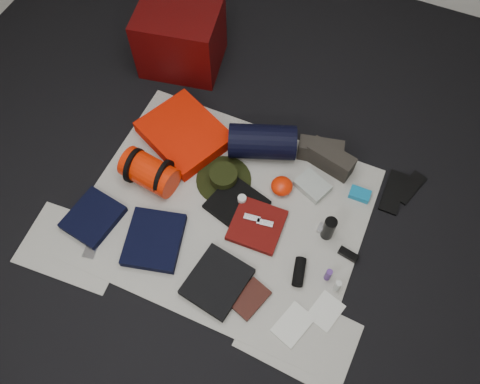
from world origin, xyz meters
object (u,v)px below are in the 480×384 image
at_px(stuff_sack, 149,172).
at_px(navy_duffel, 262,142).
at_px(red_cabinet, 181,38).
at_px(sleeping_pad, 184,134).
at_px(water_bottle, 329,228).
at_px(paperback_book, 250,299).
at_px(compact_camera, 325,230).

distance_m(stuff_sack, navy_duffel, 0.71).
bearing_deg(red_cabinet, sleeping_pad, -73.42).
height_order(sleeping_pad, water_bottle, water_bottle).
height_order(navy_duffel, water_bottle, navy_duffel).
bearing_deg(navy_duffel, paperback_book, -92.14).
bearing_deg(stuff_sack, water_bottle, 4.44).
relative_size(navy_duffel, compact_camera, 4.52).
height_order(red_cabinet, sleeping_pad, red_cabinet).
bearing_deg(red_cabinet, navy_duffel, -42.28).
xyz_separation_m(red_cabinet, paperback_book, (1.10, -1.39, -0.20)).
distance_m(stuff_sack, paperback_book, 0.95).
bearing_deg(red_cabinet, water_bottle, -43.44).
height_order(water_bottle, paperback_book, water_bottle).
distance_m(water_bottle, compact_camera, 0.07).
distance_m(sleeping_pad, navy_duffel, 0.50).
distance_m(stuff_sack, compact_camera, 1.09).
bearing_deg(water_bottle, navy_duffel, 145.90).
xyz_separation_m(sleeping_pad, water_bottle, (1.05, -0.28, 0.04)).
bearing_deg(sleeping_pad, paperback_book, -45.10).
relative_size(red_cabinet, water_bottle, 2.96).
distance_m(red_cabinet, sleeping_pad, 0.68).
bearing_deg(sleeping_pad, red_cabinet, 117.52).
distance_m(sleeping_pad, paperback_book, 1.13).
bearing_deg(paperback_book, navy_duffel, 126.94).
distance_m(navy_duffel, compact_camera, 0.66).
bearing_deg(water_bottle, red_cabinet, 147.50).
height_order(sleeping_pad, stuff_sack, stuff_sack).
height_order(navy_duffel, paperback_book, navy_duffel).
distance_m(red_cabinet, paperback_book, 1.78).
bearing_deg(paperback_book, compact_camera, 84.20).
distance_m(sleeping_pad, compact_camera, 1.07).
bearing_deg(water_bottle, compact_camera, 130.73).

